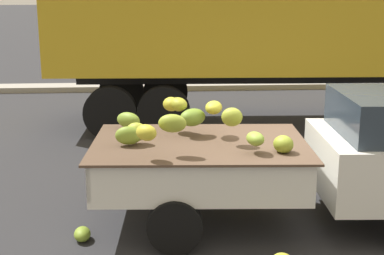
# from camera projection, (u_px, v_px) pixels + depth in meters

# --- Properties ---
(ground) EXTENTS (220.00, 220.00, 0.00)m
(ground) POSITION_uv_depth(u_px,v_px,m) (293.00, 215.00, 7.37)
(ground) COLOR #28282B
(curb_strip) EXTENTS (80.00, 0.80, 0.16)m
(curb_strip) POSITION_uv_depth(u_px,v_px,m) (214.00, 86.00, 16.80)
(curb_strip) COLOR gray
(curb_strip) RESTS_ON ground
(pickup_truck) EXTENTS (4.87, 2.14, 1.70)m
(pickup_truck) POSITION_uv_depth(u_px,v_px,m) (346.00, 156.00, 6.97)
(pickup_truck) COLOR silver
(pickup_truck) RESTS_ON ground
(semi_trailer) EXTENTS (12.09, 3.04, 3.95)m
(semi_trailer) POSITION_uv_depth(u_px,v_px,m) (326.00, 9.00, 11.83)
(semi_trailer) COLOR gold
(semi_trailer) RESTS_ON ground
(fallen_banana_bunch_near_tailgate) EXTENTS (0.22, 0.30, 0.17)m
(fallen_banana_bunch_near_tailgate) POSITION_uv_depth(u_px,v_px,m) (82.00, 234.00, 6.60)
(fallen_banana_bunch_near_tailgate) COLOR olive
(fallen_banana_bunch_near_tailgate) RESTS_ON ground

